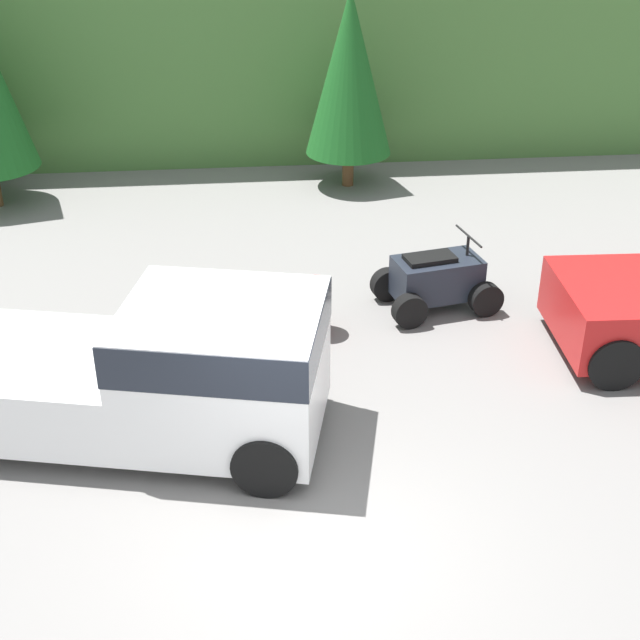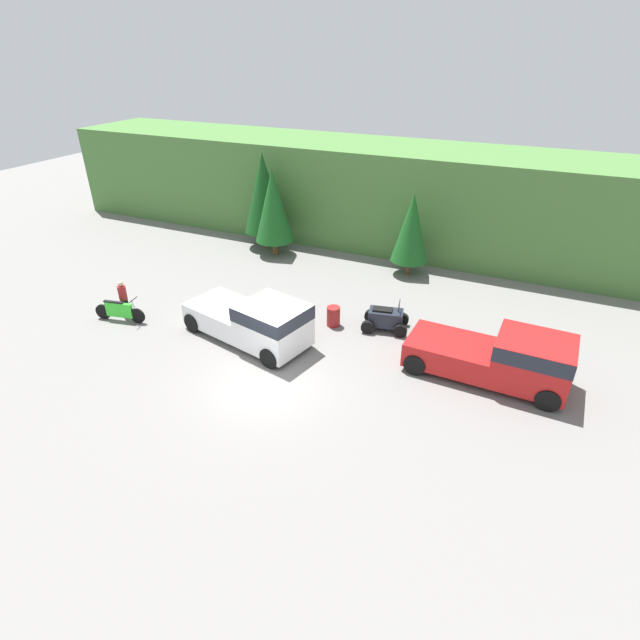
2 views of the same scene
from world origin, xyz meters
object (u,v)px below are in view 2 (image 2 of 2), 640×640
object	(u,v)px
pickup_truck_red	(504,356)
dirt_bike	(120,311)
steel_barrel	(333,316)
quad_atv	(385,319)
pickup_truck_second	(256,320)
rider_person	(123,297)

from	to	relation	value
pickup_truck_red	dirt_bike	distance (m)	16.02
dirt_bike	steel_barrel	xyz separation A→B (m)	(8.71, 3.57, -0.04)
quad_atv	steel_barrel	bearing A→B (deg)	-175.48
steel_barrel	pickup_truck_red	bearing A→B (deg)	-9.39
pickup_truck_second	steel_barrel	distance (m)	3.51
rider_person	steel_barrel	distance (m)	9.35
dirt_bike	steel_barrel	size ratio (longest dim) A/B	2.67
dirt_bike	quad_atv	world-z (taller)	quad_atv
pickup_truck_red	dirt_bike	size ratio (longest dim) A/B	2.45
quad_atv	steel_barrel	distance (m)	2.24
rider_person	quad_atv	bearing A→B (deg)	22.17
dirt_bike	rider_person	size ratio (longest dim) A/B	1.37
quad_atv	rider_person	xyz separation A→B (m)	(-10.95, -3.75, 0.44)
dirt_bike	pickup_truck_second	bearing A→B (deg)	-3.02
dirt_bike	rider_person	world-z (taller)	rider_person
pickup_truck_red	quad_atv	bearing A→B (deg)	162.34
pickup_truck_second	steel_barrel	bearing A→B (deg)	61.51
pickup_truck_red	steel_barrel	bearing A→B (deg)	172.90
pickup_truck_second	rider_person	bearing A→B (deg)	-162.37
pickup_truck_red	quad_atv	distance (m)	5.32
dirt_bike	rider_person	distance (m)	0.64
rider_person	steel_barrel	world-z (taller)	rider_person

